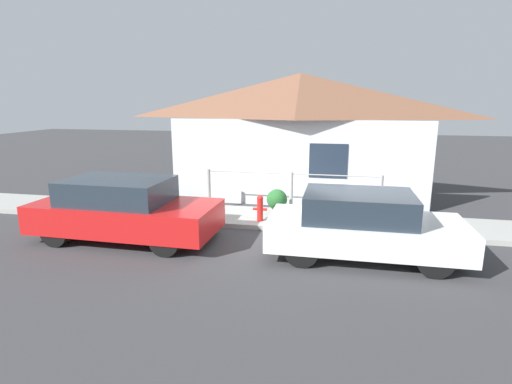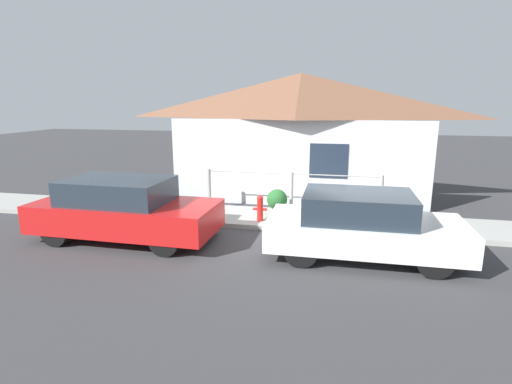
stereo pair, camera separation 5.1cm
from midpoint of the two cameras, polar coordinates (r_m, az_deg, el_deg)
ground_plane at (r=9.84m, az=4.02°, el=-5.70°), size 60.00×60.00×0.00m
sidewalk at (r=10.63m, az=4.67°, el=-3.92°), size 24.00×1.73×0.12m
house at (r=12.74m, az=6.46°, el=12.70°), size 8.12×2.23×3.96m
fence at (r=11.15m, az=5.21°, el=0.39°), size 4.90×0.10×1.09m
car_left at (r=9.61m, az=-18.22°, el=-2.34°), size 4.22×1.83×1.42m
car_right at (r=8.38m, az=15.14°, el=-4.60°), size 3.90×1.73×1.35m
fire_hydrant at (r=10.19m, az=0.72°, el=-2.22°), size 0.36×0.16×0.67m
potted_plant_near_hydrant at (r=10.72m, az=3.16°, el=-1.20°), size 0.55×0.55×0.70m
potted_plant_by_fence at (r=11.99m, az=-12.66°, el=-0.29°), size 0.57×0.57×0.64m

